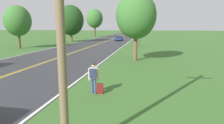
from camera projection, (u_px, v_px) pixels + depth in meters
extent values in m
cylinder|color=#38476B|center=(92.00, 86.00, 11.66)|extent=(0.14, 0.14, 0.88)
cylinder|color=#38476B|center=(95.00, 87.00, 11.48)|extent=(0.14, 0.14, 0.88)
cube|color=white|center=(93.00, 73.00, 11.44)|extent=(0.49, 0.24, 0.66)
sphere|color=tan|center=(93.00, 66.00, 11.36)|extent=(0.24, 0.24, 0.24)
sphere|color=#2D2319|center=(93.00, 65.00, 11.35)|extent=(0.22, 0.22, 0.22)
cylinder|color=tan|center=(89.00, 74.00, 11.47)|extent=(0.10, 0.10, 0.69)
cylinder|color=tan|center=(98.00, 75.00, 11.43)|extent=(0.10, 0.10, 0.69)
cube|color=#232D47|center=(93.00, 74.00, 11.24)|extent=(0.40, 0.22, 0.55)
cube|color=maroon|center=(100.00, 89.00, 11.58)|extent=(0.38, 0.23, 0.59)
cylinder|color=black|center=(100.00, 83.00, 11.53)|extent=(0.25, 0.05, 0.02)
cylinder|color=brown|center=(59.00, 2.00, 5.14)|extent=(0.24, 0.24, 8.98)
cylinder|color=brown|center=(139.00, 21.00, 38.40)|extent=(0.24, 0.24, 9.83)
cylinder|color=brown|center=(71.00, 37.00, 50.91)|extent=(0.66, 0.66, 2.64)
ellipsoid|color=#1E4219|center=(71.00, 20.00, 50.19)|extent=(6.56, 6.56, 7.54)
cylinder|color=brown|center=(19.00, 40.00, 35.53)|extent=(0.46, 0.46, 2.89)
ellipsoid|color=#386B2D|center=(18.00, 21.00, 34.93)|extent=(4.64, 4.64, 5.34)
cylinder|color=brown|center=(135.00, 47.00, 22.71)|extent=(0.45, 0.45, 3.15)
ellipsoid|color=#386B2D|center=(136.00, 16.00, 22.10)|extent=(4.48, 4.48, 5.15)
cylinder|color=brown|center=(95.00, 31.00, 75.46)|extent=(0.61, 0.61, 4.24)
ellipsoid|color=#386B2D|center=(95.00, 18.00, 74.63)|extent=(6.13, 6.13, 7.05)
cylinder|color=black|center=(121.00, 40.00, 54.21)|extent=(0.21, 0.62, 0.61)
cylinder|color=black|center=(115.00, 40.00, 54.45)|extent=(0.21, 0.62, 0.61)
cylinder|color=black|center=(122.00, 39.00, 56.99)|extent=(0.21, 0.62, 0.61)
cylinder|color=black|center=(117.00, 39.00, 57.23)|extent=(0.21, 0.62, 0.61)
cube|color=navy|center=(119.00, 39.00, 55.68)|extent=(1.83, 4.64, 0.54)
cube|color=#1E232D|center=(119.00, 37.00, 55.76)|extent=(1.58, 2.57, 0.54)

